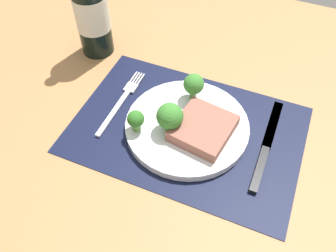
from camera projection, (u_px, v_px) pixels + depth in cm
name	position (u px, v px, depth cm)	size (l,w,h in cm)	color
ground_plane	(186.00, 134.00, 69.67)	(140.00, 110.00, 3.00)	#996D42
placemat	(187.00, 129.00, 68.39)	(43.90, 30.10, 0.30)	black
plate	(187.00, 126.00, 67.66)	(23.76, 23.76, 1.60)	silver
steak	(203.00, 128.00, 64.81)	(9.99, 10.68, 2.31)	#8C5647
broccoli_near_steak	(170.00, 117.00, 63.36)	(4.97, 4.97, 6.21)	#5B8942
broccoli_back_left	(136.00, 120.00, 64.07)	(3.21, 3.21, 4.56)	#5B8942
broccoli_center	(194.00, 85.00, 68.59)	(4.11, 4.11, 5.82)	#6B994C
fork	(121.00, 101.00, 72.59)	(2.40, 19.20, 0.50)	silver
knife	(265.00, 150.00, 64.64)	(1.80, 23.00, 0.80)	black
wine_bottle	(90.00, 6.00, 75.06)	(7.56, 7.56, 32.87)	black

